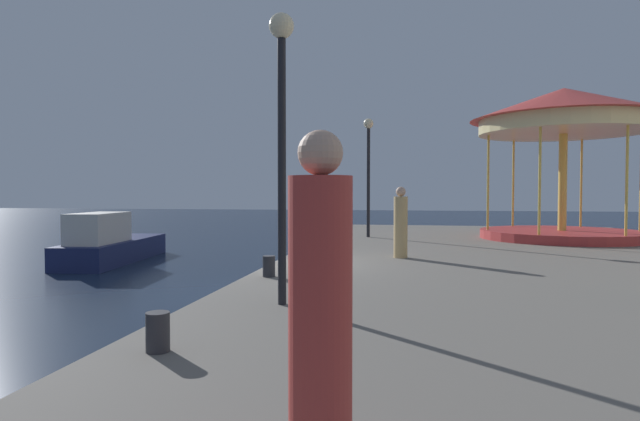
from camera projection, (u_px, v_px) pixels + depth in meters
ground_plane at (273, 297)px, 12.06m from camera, size 120.00×120.00×0.00m
quay_dock at (553, 288)px, 10.98m from camera, size 12.20×29.05×0.80m
motorboat_navy at (110, 244)px, 17.94m from camera, size 2.34×5.78×1.75m
carousel at (564, 127)px, 17.98m from camera, size 6.27×6.27×5.22m
lamp_post_near_edge at (282, 105)px, 7.42m from camera, size 0.36×0.36×4.15m
lamp_post_mid_promenade at (368, 156)px, 18.80m from camera, size 0.36×0.36×4.28m
bollard_center at (326, 240)px, 15.59m from camera, size 0.24×0.24×0.40m
bollard_south at (158, 332)px, 5.27m from camera, size 0.24×0.24×0.40m
bollard_north at (269, 266)px, 9.98m from camera, size 0.24×0.24×0.40m
person_mid_promenade at (320, 325)px, 2.75m from camera, size 0.34×0.34×1.94m
person_near_carousel at (401, 225)px, 12.87m from camera, size 0.34×0.34×1.76m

